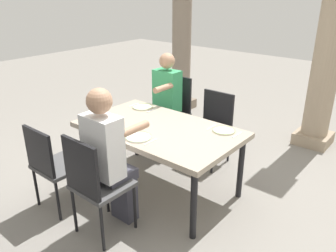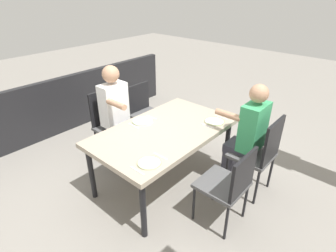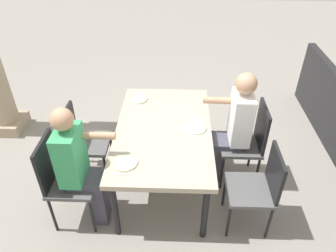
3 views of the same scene
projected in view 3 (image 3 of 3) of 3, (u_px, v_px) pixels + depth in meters
The scene contains 17 objects.
ground_plane at pixel (164, 179), 3.74m from camera, with size 16.00×16.00×0.00m, color gray.
dining_table at pixel (164, 133), 3.35m from camera, with size 1.67×0.99×0.73m.
chair_west_north at pixel (63, 176), 2.99m from camera, with size 0.44×0.44×0.97m.
chair_west_south at pixel (259, 185), 2.96m from camera, with size 0.44×0.44×0.89m.
chair_mid_north at pixel (82, 139), 3.53m from camera, with size 0.44×0.44×0.88m.
chair_mid_south at pixel (249, 139), 3.45m from camera, with size 0.44×0.44×0.97m.
diner_woman_green at pixel (233, 127), 3.36m from camera, with size 0.35×0.50×1.34m.
diner_man_white at pixel (80, 166), 2.91m from camera, with size 0.35×0.49×1.31m.
plate_0 at pixel (125, 162), 2.88m from camera, with size 0.24×0.24×0.02m.
fork_0 at pixel (122, 175), 2.76m from camera, with size 0.02×0.17×0.01m, color silver.
spoon_0 at pixel (127, 152), 3.00m from camera, with size 0.02×0.17×0.01m, color silver.
plate_1 at pixel (195, 127), 3.32m from camera, with size 0.26×0.26×0.02m.
fork_1 at pixel (195, 136), 3.20m from camera, with size 0.02×0.17×0.01m, color silver.
spoon_1 at pixel (194, 119), 3.44m from camera, with size 0.02×0.17×0.01m, color silver.
plate_2 at pixel (138, 99), 3.78m from camera, with size 0.23×0.23×0.02m.
fork_2 at pixel (136, 106), 3.66m from camera, with size 0.02×0.17×0.01m, color silver.
spoon_2 at pixel (139, 93), 3.90m from camera, with size 0.02×0.17×0.01m, color silver.
Camera 3 is at (-2.66, -0.15, 2.70)m, focal length 34.03 mm.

